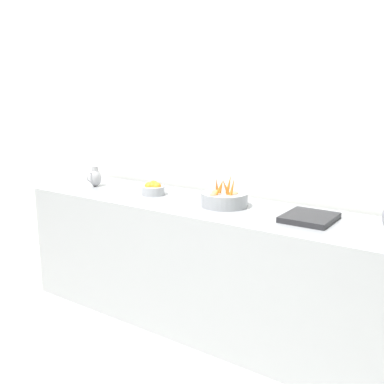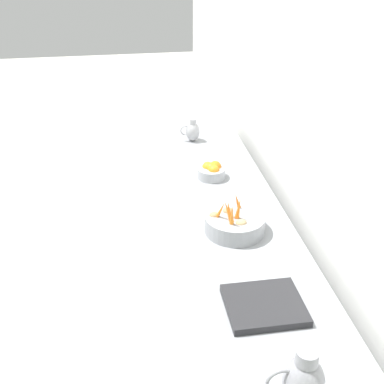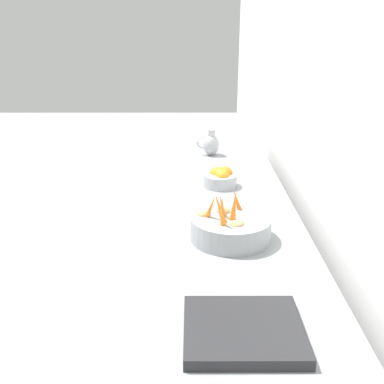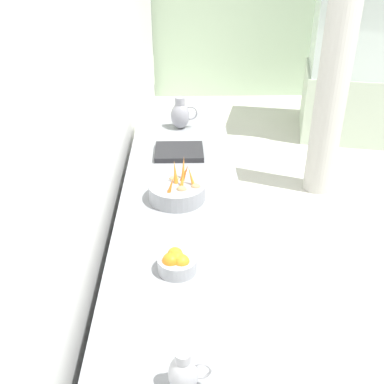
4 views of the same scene
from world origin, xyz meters
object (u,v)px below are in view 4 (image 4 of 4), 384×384
at_px(vegetable_colander, 177,191).
at_px(metal_pitcher_short, 184,373).
at_px(orange_bowl, 177,262).
at_px(metal_pitcher_tall, 181,114).
at_px(glass_block_booth, 370,55).
at_px(support_column, 340,39).

bearing_deg(vegetable_colander, metal_pitcher_short, -88.80).
bearing_deg(vegetable_colander, orange_bowl, -90.09).
relative_size(orange_bowl, metal_pitcher_tall, 0.72).
bearing_deg(orange_bowl, glass_block_booth, 59.08).
height_order(vegetable_colander, support_column, support_column).
relative_size(glass_block_booth, support_column, 0.68).
relative_size(vegetable_colander, glass_block_booth, 0.16).
xyz_separation_m(vegetable_colander, support_column, (1.43, 1.78, 0.51)).
relative_size(orange_bowl, metal_pitcher_short, 1.05).
height_order(metal_pitcher_tall, support_column, support_column).
distance_m(glass_block_booth, support_column, 1.85).
height_order(orange_bowl, support_column, support_column).
bearing_deg(orange_bowl, vegetable_colander, 89.91).
bearing_deg(metal_pitcher_tall, vegetable_colander, -91.10).
xyz_separation_m(metal_pitcher_short, glass_block_booth, (2.34, 4.57, -0.00)).
bearing_deg(vegetable_colander, glass_block_booth, 54.35).
distance_m(orange_bowl, metal_pitcher_short, 0.62).
height_order(metal_pitcher_short, glass_block_booth, glass_block_booth).
height_order(orange_bowl, glass_block_booth, glass_block_booth).
relative_size(orange_bowl, glass_block_booth, 0.09).
xyz_separation_m(vegetable_colander, metal_pitcher_tall, (0.02, 1.13, 0.06)).
bearing_deg(support_column, metal_pitcher_tall, -155.18).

